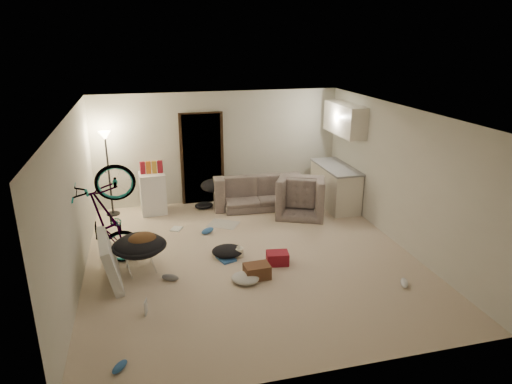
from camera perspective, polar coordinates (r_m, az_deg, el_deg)
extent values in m
cube|color=beige|center=(8.02, -0.67, -8.14)|extent=(5.50, 6.00, 0.02)
cube|color=white|center=(7.22, -0.75, 9.95)|extent=(5.50, 6.00, 0.02)
cube|color=beige|center=(10.37, -4.64, 5.58)|extent=(5.50, 0.02, 2.50)
cube|color=beige|center=(4.89, 7.73, -10.52)|extent=(5.50, 0.02, 2.50)
cube|color=beige|center=(7.42, -21.91, -1.27)|extent=(0.02, 6.00, 2.50)
cube|color=beige|center=(8.57, 17.54, 1.86)|extent=(0.02, 6.00, 2.50)
cube|color=black|center=(10.33, -6.76, 4.14)|extent=(0.85, 0.10, 2.04)
cube|color=black|center=(10.30, -6.73, 4.10)|extent=(0.97, 0.04, 2.10)
cylinder|color=black|center=(10.28, -17.41, -2.60)|extent=(0.28, 0.28, 0.03)
cylinder|color=black|center=(10.01, -17.87, 1.85)|extent=(0.04, 0.04, 1.70)
cone|color=#FFE0A5|center=(9.81, -18.39, 6.71)|extent=(0.24, 0.24, 0.18)
cube|color=#EDE5CE|center=(10.34, 9.86, 0.65)|extent=(0.60, 1.50, 0.88)
cube|color=gray|center=(10.21, 10.00, 3.10)|extent=(0.64, 1.54, 0.04)
cube|color=#EDE5CE|center=(10.03, 11.03, 8.92)|extent=(0.38, 1.40, 0.65)
imported|color=#333932|center=(10.25, -0.03, -0.16)|extent=(1.96, 0.85, 0.56)
imported|color=#333932|center=(9.87, 5.72, -0.78)|extent=(1.25, 1.19, 0.64)
imported|color=black|center=(7.85, -17.72, -5.77)|extent=(1.85, 0.86, 1.05)
imported|color=maroon|center=(6.63, -13.67, -14.87)|extent=(0.24, 0.20, 0.02)
cube|color=white|center=(10.01, -12.77, -0.14)|extent=(0.55, 0.55, 0.89)
cube|color=maroon|center=(9.85, -13.99, 2.84)|extent=(0.11, 0.09, 0.30)
cube|color=#CD6519|center=(9.85, -13.29, 2.90)|extent=(0.11, 0.08, 0.30)
cube|color=gold|center=(9.85, -12.59, 2.95)|extent=(0.10, 0.07, 0.30)
cube|color=maroon|center=(9.85, -11.90, 3.01)|extent=(0.12, 0.10, 0.30)
cylinder|color=silver|center=(7.71, -14.23, -8.16)|extent=(0.57, 0.57, 0.40)
ellipsoid|color=black|center=(7.60, -14.38, -6.50)|extent=(0.81, 0.81, 0.34)
torus|color=black|center=(7.60, -14.38, -6.50)|extent=(0.87, 0.87, 0.06)
ellipsoid|color=#56371D|center=(7.53, -14.07, -5.81)|extent=(0.61, 0.58, 0.22)
ellipsoid|color=black|center=(9.99, -5.32, 0.80)|extent=(0.62, 0.53, 0.28)
cube|color=silver|center=(7.45, -17.80, -8.09)|extent=(0.42, 1.14, 0.75)
cube|color=brown|center=(7.31, 0.12, -9.88)|extent=(0.41, 0.30, 0.23)
cube|color=maroon|center=(7.74, 2.70, -8.25)|extent=(0.40, 0.32, 0.21)
cylinder|color=white|center=(7.99, -2.14, -7.53)|extent=(0.16, 0.16, 0.16)
cone|color=white|center=(7.94, -2.15, -6.80)|extent=(0.09, 0.09, 0.07)
cube|color=#B2ACA4|center=(9.33, -4.09, -4.03)|extent=(0.73, 0.68, 0.01)
cube|color=#3167B0|center=(7.92, -3.78, -8.31)|extent=(0.33, 0.39, 0.03)
cube|color=silver|center=(9.20, -9.93, -4.57)|extent=(0.28, 0.30, 0.02)
ellipsoid|color=#3167B0|center=(8.93, -6.08, -4.83)|extent=(0.32, 0.27, 0.11)
ellipsoid|color=slate|center=(10.22, -6.45, -1.74)|extent=(0.28, 0.19, 0.10)
ellipsoid|color=#3167B0|center=(5.82, -16.68, -20.19)|extent=(0.22, 0.25, 0.09)
ellipsoid|color=slate|center=(7.39, -10.69, -10.46)|extent=(0.30, 0.23, 0.10)
ellipsoid|color=white|center=(7.49, 18.04, -10.74)|extent=(0.21, 0.29, 0.10)
ellipsoid|color=black|center=(8.02, -3.58, -7.38)|extent=(0.61, 0.54, 0.18)
ellipsoid|color=black|center=(10.21, -6.53, -1.67)|extent=(0.51, 0.47, 0.13)
ellipsoid|color=silver|center=(7.22, -1.37, -10.72)|extent=(0.57, 0.55, 0.14)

